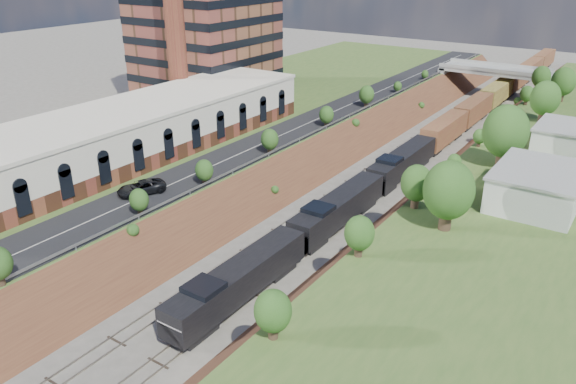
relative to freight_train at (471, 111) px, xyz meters
The scene contains 15 objects.
platform_left 51.24m from the freight_train, 134.01° to the right, with size 44.00×180.00×5.00m, color #3F5F27.
embankment_left 39.37m from the freight_train, 110.26° to the right, with size 7.07×180.00×7.07m, color brown.
embankment_right 37.89m from the freight_train, 77.16° to the right, with size 7.07×180.00×7.07m, color brown.
rail_left_track 37.30m from the freight_train, 98.03° to the right, with size 1.58×180.00×0.18m, color gray.
rail_right_track 36.94m from the freight_train, 90.00° to the right, with size 1.58×180.00×0.18m, color gray.
road 41.12m from the freight_train, 116.16° to the right, with size 8.00×180.00×0.10m, color black.
guardrail 39.71m from the freight_train, 110.70° to the right, with size 0.10×171.00×0.70m.
commercial_building 66.59m from the freight_train, 117.47° to the right, with size 14.30×62.30×7.00m.
overpass 25.38m from the freight_train, 95.90° to the left, with size 24.50×8.30×7.40m.
white_building_near 49.67m from the freight_train, 65.01° to the right, with size 9.00×12.00×4.00m, color silver.
white_building_far 30.91m from the freight_train, 48.24° to the right, with size 8.00×10.00×3.60m, color silver.
tree_right_large 59.03m from the freight_train, 75.79° to the right, with size 5.25×5.25×7.61m.
tree_left_crest 78.31m from the freight_train, 100.61° to the right, with size 2.45×2.45×3.55m.
freight_train is the anchor object (origin of this frame).
suv 70.90m from the freight_train, 105.52° to the right, with size 2.63×5.71×1.59m, color black.
Camera 1 is at (32.67, -12.92, 32.10)m, focal length 35.00 mm.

